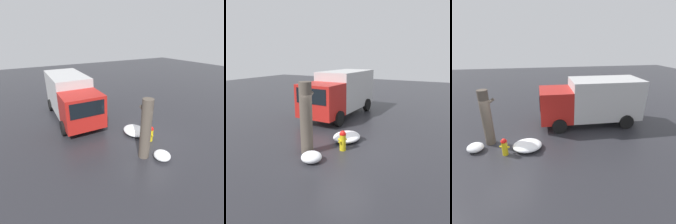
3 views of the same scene
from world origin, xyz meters
The scene contains 6 objects.
ground_plane centered at (0.00, 0.00, 0.00)m, with size 60.00×60.00×0.00m, color #28282D.
fire_hydrant centered at (0.00, 0.00, 0.46)m, with size 0.48×0.39×0.90m.
tree_trunk centered at (-0.92, 1.21, 1.52)m, with size 0.78×0.51×3.01m.
delivery_truck centered at (5.29, 2.87, 1.62)m, with size 6.57×2.77×2.98m.
snow_pile_by_hydrant centered at (-1.53, 0.58, 0.20)m, with size 0.82×0.80×0.40m.
snow_pile_curbside centered at (1.07, 0.33, 0.20)m, with size 1.48×1.26×0.41m.
Camera 3 is at (1.66, -7.60, 5.24)m, focal length 28.00 mm.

